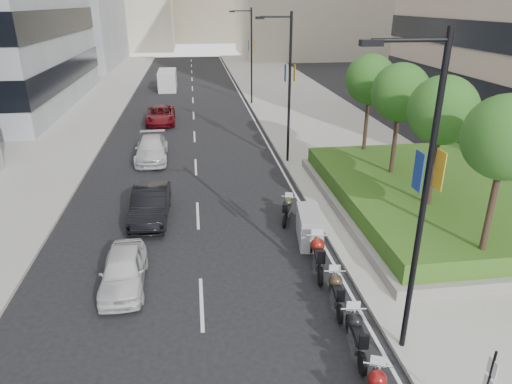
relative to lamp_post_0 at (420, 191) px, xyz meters
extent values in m
cube|color=#9E9B93|center=(4.86, 29.00, -4.99)|extent=(10.00, 100.00, 0.15)
cube|color=#9E9B93|center=(-16.14, 29.00, -4.99)|extent=(8.00, 100.00, 0.15)
cube|color=silver|center=(-0.44, 29.00, -5.06)|extent=(0.12, 100.00, 0.01)
cube|color=silver|center=(-5.64, 29.00, -5.06)|extent=(0.12, 100.00, 0.01)
cube|color=gray|center=(5.86, 9.00, -4.72)|extent=(10.00, 14.00, 0.40)
cube|color=#295016|center=(5.86, 9.00, -4.12)|extent=(9.40, 13.40, 0.80)
cylinder|color=#332319|center=(4.36, 3.00, -2.52)|extent=(0.22, 0.22, 4.00)
sphere|color=#244F18|center=(4.36, 3.00, 0.38)|extent=(2.80, 2.80, 2.80)
cylinder|color=#332319|center=(4.36, 7.00, -2.52)|extent=(0.22, 0.22, 4.00)
sphere|color=#244F18|center=(4.36, 7.00, 0.38)|extent=(2.80, 2.80, 2.80)
cylinder|color=#332319|center=(4.36, 11.00, -2.52)|extent=(0.22, 0.22, 4.00)
sphere|color=#244F18|center=(4.36, 11.00, 0.38)|extent=(2.80, 2.80, 2.80)
cylinder|color=#332319|center=(4.36, 15.00, -2.52)|extent=(0.22, 0.22, 4.00)
sphere|color=#244F18|center=(4.36, 15.00, 0.38)|extent=(2.80, 2.80, 2.80)
cylinder|color=black|center=(0.16, 0.00, -0.57)|extent=(0.16, 0.16, 9.00)
cylinder|color=black|center=(-0.74, 0.00, 3.63)|extent=(1.80, 0.10, 0.10)
cube|color=black|center=(-1.64, 0.00, 3.58)|extent=(0.50, 0.22, 0.14)
cube|color=gold|center=(0.44, 0.00, 0.53)|extent=(0.02, 0.45, 1.00)
cube|color=navy|center=(-0.12, 0.00, 0.53)|extent=(0.02, 0.45, 1.00)
cylinder|color=black|center=(0.16, 17.00, -0.57)|extent=(0.16, 0.16, 9.00)
cylinder|color=black|center=(-0.74, 17.00, 3.63)|extent=(1.80, 0.10, 0.10)
cube|color=black|center=(-1.64, 17.00, 3.58)|extent=(0.50, 0.22, 0.14)
cube|color=gold|center=(0.44, 17.00, 0.53)|extent=(0.02, 0.45, 1.00)
cube|color=navy|center=(-0.12, 17.00, 0.53)|extent=(0.02, 0.45, 1.00)
cylinder|color=black|center=(0.16, 35.00, -0.57)|extent=(0.16, 0.16, 9.00)
cylinder|color=black|center=(-0.74, 35.00, 3.63)|extent=(1.80, 0.10, 0.10)
cube|color=black|center=(-1.64, 35.00, 3.58)|extent=(0.50, 0.22, 0.14)
cube|color=gold|center=(0.44, 35.00, 0.53)|extent=(0.02, 0.45, 1.00)
cube|color=navy|center=(-0.12, 35.00, 0.53)|extent=(0.02, 0.45, 1.00)
cube|color=silver|center=(0.66, -3.00, -3.02)|extent=(0.02, 0.32, 0.42)
cylinder|color=black|center=(-1.22, -1.37, -4.76)|extent=(0.32, 0.62, 0.61)
sphere|color=maroon|center=(-1.40, -1.85, -4.21)|extent=(0.47, 0.47, 0.47)
cylinder|color=silver|center=(-1.31, -1.60, -4.00)|extent=(0.70, 0.30, 0.05)
cylinder|color=black|center=(-1.35, -0.76, -4.75)|extent=(0.19, 0.64, 0.63)
cylinder|color=black|center=(-1.16, 0.86, -4.75)|extent=(0.19, 0.64, 0.63)
cube|color=silver|center=(-1.26, 0.00, -4.57)|extent=(0.40, 0.90, 0.43)
sphere|color=black|center=(-1.22, 0.33, -4.18)|extent=(0.49, 0.49, 0.49)
cube|color=black|center=(-1.29, -0.31, -4.25)|extent=(0.37, 0.80, 0.16)
cylinder|color=silver|center=(-1.19, 0.61, -3.96)|extent=(0.76, 0.14, 0.05)
cylinder|color=black|center=(-1.29, 1.43, -4.76)|extent=(0.20, 0.62, 0.61)
cylinder|color=black|center=(-1.08, 2.98, -4.76)|extent=(0.20, 0.62, 0.61)
cube|color=silver|center=(-1.19, 2.15, -4.60)|extent=(0.40, 0.86, 0.41)
sphere|color=#312B1B|center=(-1.15, 2.47, -4.22)|extent=(0.47, 0.47, 0.47)
cube|color=black|center=(-1.23, 1.86, -4.28)|extent=(0.37, 0.76, 0.16)
cylinder|color=silver|center=(-1.11, 2.73, -4.01)|extent=(0.72, 0.15, 0.05)
cylinder|color=black|center=(-1.35, 3.55, -4.72)|extent=(0.24, 0.70, 0.69)
cylinder|color=black|center=(-1.08, 5.32, -4.72)|extent=(0.24, 0.70, 0.69)
cube|color=silver|center=(-1.23, 4.38, -4.53)|extent=(0.48, 0.99, 0.47)
sphere|color=maroon|center=(-1.17, 4.74, -4.11)|extent=(0.54, 0.54, 0.54)
cube|color=black|center=(-1.28, 4.05, -4.17)|extent=(0.44, 0.87, 0.18)
cylinder|color=silver|center=(-1.12, 5.04, -3.86)|extent=(0.82, 0.18, 0.06)
cylinder|color=black|center=(-1.09, 5.90, -4.73)|extent=(0.21, 0.68, 0.67)
cylinder|color=black|center=(-0.87, 7.61, -4.73)|extent=(0.21, 0.68, 0.67)
cube|color=gray|center=(-0.98, 6.76, -4.37)|extent=(1.20, 2.36, 1.35)
cylinder|color=black|center=(-1.76, 8.21, -4.78)|extent=(0.30, 0.57, 0.57)
cylinder|color=black|center=(-1.26, 9.58, -4.78)|extent=(0.30, 0.57, 0.57)
cube|color=silver|center=(-1.53, 8.85, -4.63)|extent=(0.52, 0.82, 0.38)
sphere|color=#2F321C|center=(-1.42, 9.14, -4.28)|extent=(0.44, 0.44, 0.44)
cube|color=black|center=(-1.62, 8.60, -4.34)|extent=(0.47, 0.73, 0.15)
cylinder|color=silver|center=(-1.34, 9.37, -4.08)|extent=(0.65, 0.27, 0.05)
imported|color=silver|center=(-8.35, 4.43, -4.42)|extent=(1.61, 3.82, 1.29)
imported|color=black|center=(-7.81, 9.91, -4.31)|extent=(1.73, 4.60, 1.50)
imported|color=silver|center=(-8.42, 18.86, -4.36)|extent=(2.10, 4.91, 1.41)
imported|color=#600B12|center=(-8.37, 28.47, -4.37)|extent=(2.43, 5.08, 1.40)
cube|color=silver|center=(-8.45, 44.63, -3.97)|extent=(1.99, 5.21, 2.19)
cube|color=silver|center=(-8.45, 42.65, -4.49)|extent=(1.98, 1.25, 1.14)
cylinder|color=black|center=(-9.28, 42.75, -4.70)|extent=(0.26, 0.73, 0.73)
cylinder|color=black|center=(-7.62, 42.75, -4.70)|extent=(0.26, 0.73, 0.73)
cylinder|color=black|center=(-9.28, 46.29, -4.70)|extent=(0.26, 0.73, 0.73)
cylinder|color=black|center=(-7.62, 46.29, -4.70)|extent=(0.26, 0.73, 0.73)
camera|label=1|loc=(-5.54, -9.97, 4.41)|focal=32.00mm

